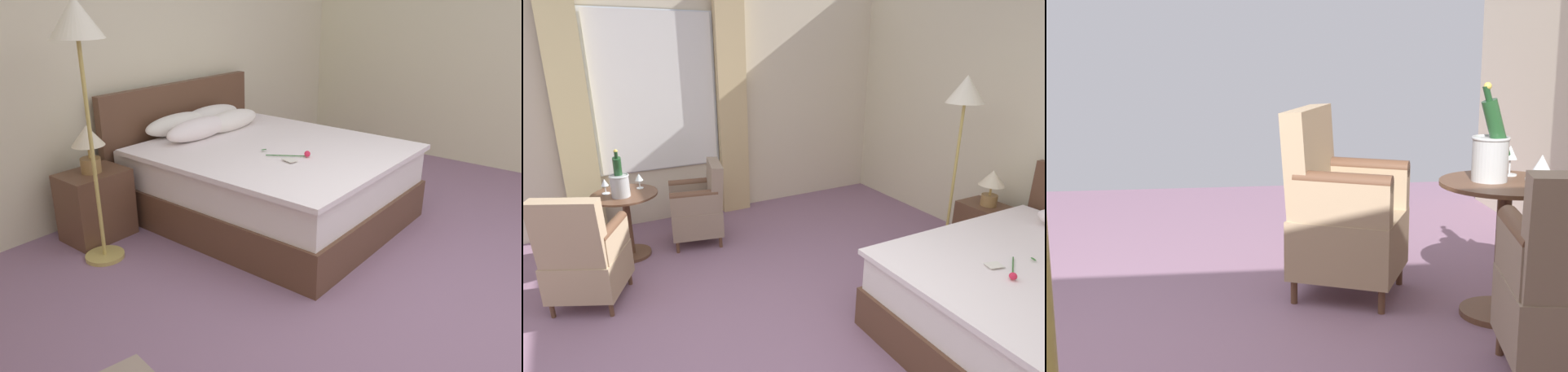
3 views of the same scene
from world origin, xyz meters
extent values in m
cylinder|color=brown|center=(-2.30, -0.54, 0.01)|extent=(0.39, 0.39, 0.03)
cylinder|color=brown|center=(-2.30, -0.54, 0.33)|extent=(0.07, 0.07, 0.66)
cylinder|color=brown|center=(-2.30, -0.54, 0.67)|extent=(0.64, 0.64, 0.02)
cylinder|color=#ADB0B1|center=(-2.22, -0.58, 0.78)|extent=(0.17, 0.17, 0.21)
torus|color=#ADB0B1|center=(-2.22, -0.58, 0.89)|extent=(0.18, 0.18, 0.02)
cylinder|color=white|center=(-2.22, -0.58, 0.87)|extent=(0.15, 0.15, 0.03)
cylinder|color=#1E4723|center=(-2.25, -0.58, 0.93)|extent=(0.15, 0.08, 0.29)
cylinder|color=#193D1E|center=(-2.19, -0.58, 1.10)|extent=(0.05, 0.03, 0.08)
sphere|color=gold|center=(-2.19, -0.58, 1.13)|extent=(0.04, 0.04, 0.04)
cylinder|color=white|center=(-2.39, -0.38, 0.68)|extent=(0.07, 0.07, 0.01)
cylinder|color=white|center=(-2.39, -0.38, 0.72)|extent=(0.01, 0.01, 0.08)
cone|color=white|center=(-2.39, -0.38, 0.80)|extent=(0.08, 0.08, 0.07)
cylinder|color=white|center=(-2.38, -0.70, 0.68)|extent=(0.07, 0.07, 0.01)
cylinder|color=white|center=(-2.38, -0.70, 0.72)|extent=(0.01, 0.01, 0.08)
cone|color=white|center=(-2.38, -0.70, 0.80)|extent=(0.07, 0.07, 0.07)
cylinder|color=white|center=(-2.47, -0.54, 0.68)|extent=(0.15, 0.15, 0.01)
sphere|color=#9D2145|center=(-2.49, -0.55, 0.70)|extent=(0.03, 0.03, 0.03)
sphere|color=maroon|center=(-2.47, -0.54, 0.70)|extent=(0.02, 0.02, 0.02)
sphere|color=maroon|center=(-2.46, -0.57, 0.70)|extent=(0.02, 0.02, 0.02)
cylinder|color=brown|center=(-2.13, -0.11, 0.06)|extent=(0.04, 0.04, 0.13)
cube|color=gray|center=(-2.10, 0.10, 0.51)|extent=(0.18, 0.49, 0.21)
cylinder|color=brown|center=(-2.10, 0.10, 0.62)|extent=(0.18, 0.49, 0.09)
cylinder|color=brown|center=(-1.72, -0.64, 0.06)|extent=(0.04, 0.04, 0.13)
cylinder|color=brown|center=(-1.92, -1.06, 0.06)|extent=(0.04, 0.04, 0.13)
cylinder|color=brown|center=(-1.30, -0.84, 0.06)|extent=(0.04, 0.04, 0.13)
cylinder|color=brown|center=(-1.50, -1.26, 0.06)|extent=(0.04, 0.04, 0.13)
cube|color=tan|center=(-1.61, -0.95, 0.28)|extent=(0.72, 0.72, 0.31)
cube|color=tan|center=(-1.41, -1.04, 0.72)|extent=(0.37, 0.53, 0.56)
cube|color=tan|center=(-1.53, -0.74, 0.55)|extent=(0.49, 0.30, 0.22)
cylinder|color=brown|center=(-1.53, -0.74, 0.66)|extent=(0.49, 0.30, 0.09)
cube|color=tan|center=(-1.72, -1.14, 0.55)|extent=(0.49, 0.30, 0.22)
cylinder|color=brown|center=(-1.72, -1.14, 0.66)|extent=(0.49, 0.30, 0.09)
camera|label=1|loc=(-2.69, -0.60, 1.84)|focal=35.00mm
camera|label=2|loc=(1.78, -0.89, 2.04)|focal=28.00mm
camera|label=3|loc=(-0.92, 2.72, 1.37)|focal=50.00mm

